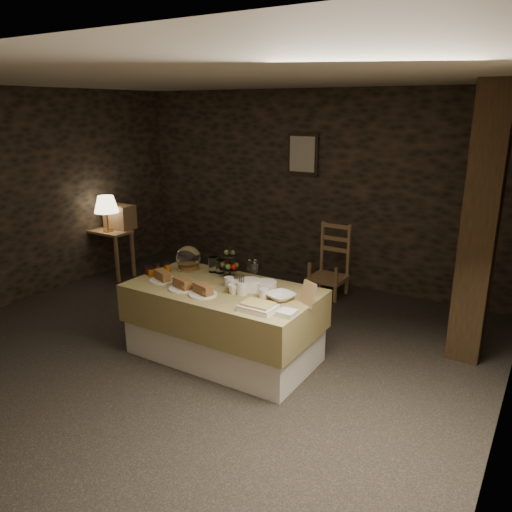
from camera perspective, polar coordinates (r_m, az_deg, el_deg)
The scene contains 28 objects.
ground_plane at distance 5.26m, azimuth -5.92°, elevation -10.09°, with size 5.50×5.00×0.01m, color black.
room_shell at distance 4.77m, azimuth -6.48°, elevation 6.92°, with size 5.52×5.02×2.60m.
buffet_table at distance 4.86m, azimuth -3.74°, elevation -6.99°, with size 1.82×0.97×0.72m.
console_table at distance 7.43m, azimuth -16.40°, elevation 1.87°, with size 0.63×0.36×0.68m.
table_lamp at distance 7.26m, azimuth -16.76°, elevation 5.64°, with size 0.34×0.34×0.50m.
wine_rack at distance 7.45m, azimuth -15.31°, elevation 4.36°, with size 0.42×0.26×0.34m, color brown.
chair at distance 6.53m, azimuth 8.54°, elevation -0.89°, with size 0.45×0.43×0.72m.
timber_column at distance 5.01m, azimuth 24.22°, elevation 2.96°, with size 0.30×0.30×2.60m, color black.
framed_picture at distance 6.90m, azimuth 5.37°, elevation 11.52°, with size 0.45×0.04×0.55m.
plate_stack_a at distance 4.66m, azimuth -0.66°, elevation -3.29°, with size 0.19×0.19×0.10m, color white.
plate_stack_b at distance 4.65m, azimuth 1.15°, elevation -3.42°, with size 0.20×0.20×0.09m, color white.
cutlery_holder at distance 4.54m, azimuth -1.62°, elevation -3.68°, with size 0.10×0.10×0.12m, color white.
cup_a at distance 4.66m, azimuth -2.45°, elevation -3.37°, with size 0.11×0.11×0.09m, color white.
cup_b at distance 4.57m, azimuth -2.64°, elevation -3.79°, with size 0.10×0.10×0.09m, color white.
mug_c at distance 4.74m, azimuth -3.09°, elevation -2.98°, with size 0.09×0.09×0.10m, color white.
mug_d at distance 4.46m, azimuth 0.88°, elevation -4.30°, with size 0.08×0.08×0.09m, color white.
bowl at distance 4.44m, azimuth 2.83°, elevation -4.63°, with size 0.24×0.24×0.06m, color white.
cake_dome at distance 5.29m, azimuth -7.74°, elevation -0.37°, with size 0.26×0.26×0.26m.
fruit_stand at distance 5.01m, azimuth -3.03°, elevation -1.01°, with size 0.21×0.21×0.30m.
bread_platter_left at distance 4.98m, azimuth -10.62°, elevation -2.38°, with size 0.26×0.26×0.11m.
bread_platter_center at distance 4.73m, azimuth -8.41°, elevation -3.31°, with size 0.26×0.26×0.11m.
bread_platter_right at distance 4.56m, azimuth -6.07°, elevation -3.99°, with size 0.26×0.26×0.11m.
jam_jars at distance 5.25m, azimuth -11.13°, elevation -1.44°, with size 0.18×0.32×0.07m.
tart_dish at distance 4.20m, azimuth 0.24°, elevation -5.83°, with size 0.30×0.22×0.07m.
square_dish at distance 4.11m, azimuth 3.54°, elevation -6.54°, with size 0.14×0.14×0.04m, color white.
menu_frame at distance 4.34m, azimuth 5.95°, elevation -4.35°, with size 0.17×0.02×0.22m, color brown.
storage_jar_a at distance 5.17m, azimuth -4.91°, elevation -0.96°, with size 0.10×0.10×0.16m, color white.
storage_jar_b at distance 5.13m, azimuth -4.13°, elevation -1.18°, with size 0.09×0.09×0.14m, color white.
Camera 1 is at (2.91, -3.69, 2.36)m, focal length 35.00 mm.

